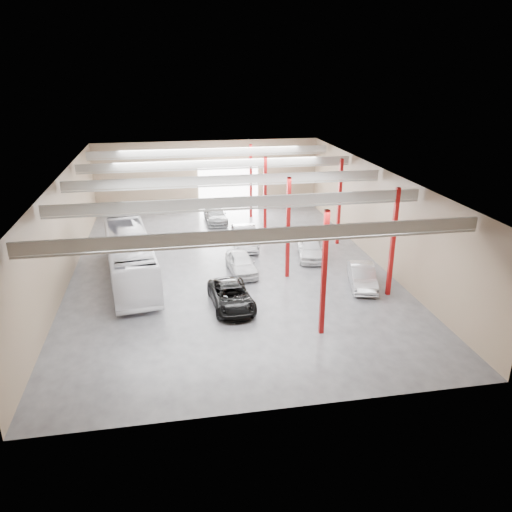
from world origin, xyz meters
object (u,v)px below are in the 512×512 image
object	(u,v)px
car_right_near	(362,276)
car_right_far	(310,248)
black_sedan	(231,296)
car_row_b	(245,237)
car_row_a	(241,263)
car_row_c	(215,215)
coach_bus	(130,258)

from	to	relation	value
car_right_near	car_right_far	world-z (taller)	car_right_far
black_sedan	car_row_b	distance (m)	10.79
car_row_a	car_right_near	xyz separation A→B (m)	(7.54, -3.74, -0.01)
car_row_c	black_sedan	bearing A→B (deg)	-93.68
coach_bus	car_row_b	distance (m)	10.18
coach_bus	car_right_far	size ratio (longest dim) A/B	2.57
coach_bus	black_sedan	world-z (taller)	coach_bus
car_row_c	car_right_far	xyz separation A→B (m)	(6.17, -10.62, 0.09)
car_row_b	black_sedan	bearing A→B (deg)	-100.82
car_row_b	car_row_c	size ratio (longest dim) A/B	1.06
coach_bus	car_right_far	distance (m)	13.39
coach_bus	car_row_c	distance (m)	14.47
black_sedan	car_row_b	world-z (taller)	car_row_b
car_row_a	car_right_near	size ratio (longest dim) A/B	0.98
black_sedan	car_right_far	world-z (taller)	car_right_far
coach_bus	car_row_c	world-z (taller)	coach_bus
car_row_c	car_right_near	size ratio (longest dim) A/B	1.08
car_right_far	black_sedan	bearing A→B (deg)	-122.73
black_sedan	car_right_near	xyz separation A→B (m)	(8.94, 1.46, 0.03)
black_sedan	car_row_a	world-z (taller)	car_row_a
black_sedan	car_right_far	size ratio (longest dim) A/B	1.10
car_row_c	car_right_far	size ratio (longest dim) A/B	1.04
black_sedan	car_row_c	bearing A→B (deg)	83.33
car_row_b	car_right_far	distance (m)	5.60
car_row_b	car_right_near	xyz separation A→B (m)	(6.45, -9.04, -0.11)
coach_bus	car_row_b	bearing A→B (deg)	23.40
car_row_b	car_right_near	bearing A→B (deg)	-51.96
car_row_b	car_row_c	world-z (taller)	car_row_b
car_row_c	car_right_near	bearing A→B (deg)	-64.65
coach_bus	car_row_a	size ratio (longest dim) A/B	2.71
car_row_b	car_right_near	world-z (taller)	car_row_b
car_row_c	car_right_near	distance (m)	18.26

